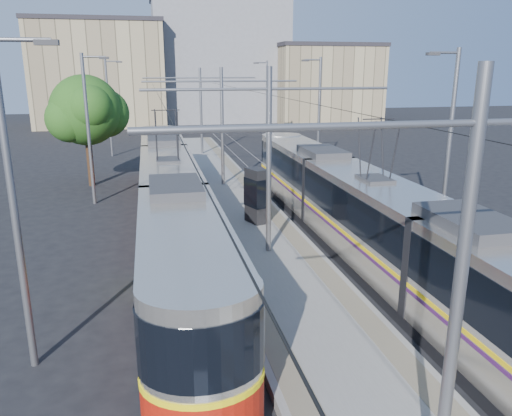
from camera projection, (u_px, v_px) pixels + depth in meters
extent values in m
plane|color=black|center=(344.00, 373.00, 12.22)|extent=(160.00, 160.00, 0.00)
cube|color=gray|center=(231.00, 198.00, 28.19)|extent=(4.00, 50.00, 0.30)
cube|color=gray|center=(206.00, 197.00, 27.86)|extent=(0.70, 50.00, 0.01)
cube|color=gray|center=(256.00, 194.00, 28.44)|extent=(0.70, 50.00, 0.01)
cube|color=gray|center=(154.00, 205.00, 27.35)|extent=(0.07, 70.00, 0.03)
cube|color=gray|center=(180.00, 203.00, 27.64)|extent=(0.07, 70.00, 0.03)
cube|color=gray|center=(280.00, 198.00, 28.81)|extent=(0.07, 70.00, 0.03)
cube|color=gray|center=(304.00, 197.00, 29.10)|extent=(0.07, 70.00, 0.03)
cube|color=black|center=(171.00, 228.00, 22.72)|extent=(2.30, 28.47, 0.40)
cube|color=beige|center=(169.00, 193.00, 22.28)|extent=(2.40, 26.87, 2.90)
cube|color=black|center=(169.00, 182.00, 22.15)|extent=(2.43, 26.87, 1.30)
cube|color=yellow|center=(170.00, 202.00, 22.39)|extent=(2.43, 26.87, 0.12)
cube|color=#A91609|center=(170.00, 212.00, 22.52)|extent=(2.42, 26.87, 1.10)
cube|color=#2D2D30|center=(168.00, 158.00, 21.85)|extent=(1.68, 3.00, 0.30)
cube|color=black|center=(370.00, 260.00, 18.97)|extent=(2.30, 27.86, 0.40)
cube|color=beige|center=(372.00, 218.00, 18.53)|extent=(2.40, 26.26, 2.90)
cube|color=black|center=(373.00, 205.00, 18.39)|extent=(2.43, 26.26, 1.30)
cube|color=yellow|center=(372.00, 228.00, 18.63)|extent=(2.43, 26.26, 0.12)
cube|color=#40164E|center=(371.00, 232.00, 18.67)|extent=(2.43, 26.26, 0.10)
cube|color=#2D2D30|center=(375.00, 176.00, 18.10)|extent=(1.68, 3.00, 0.30)
cylinder|color=slate|center=(457.00, 305.00, 7.44)|extent=(0.20, 0.20, 7.00)
cylinder|color=slate|center=(479.00, 123.00, 6.71)|extent=(9.20, 0.10, 0.10)
cylinder|color=slate|center=(269.00, 163.00, 18.73)|extent=(0.20, 0.20, 7.00)
cylinder|color=slate|center=(269.00, 89.00, 18.01)|extent=(9.20, 0.10, 0.10)
cylinder|color=slate|center=(222.00, 127.00, 30.03)|extent=(0.20, 0.20, 7.00)
cylinder|color=slate|center=(221.00, 81.00, 29.31)|extent=(9.20, 0.10, 0.10)
cylinder|color=slate|center=(201.00, 111.00, 41.33)|extent=(0.20, 0.20, 7.00)
cylinder|color=slate|center=(200.00, 78.00, 40.61)|extent=(9.20, 0.10, 0.10)
cylinder|color=black|center=(162.00, 102.00, 26.01)|extent=(0.02, 70.00, 0.02)
cylinder|color=black|center=(294.00, 100.00, 27.47)|extent=(0.02, 70.00, 0.02)
cylinder|color=slate|center=(14.00, 213.00, 11.51)|extent=(0.18, 0.18, 8.00)
cube|color=#2D2D30|center=(47.00, 42.00, 10.73)|extent=(0.50, 0.22, 0.12)
cylinder|color=slate|center=(88.00, 131.00, 26.58)|extent=(0.18, 0.18, 8.00)
cube|color=#2D2D30|center=(104.00, 58.00, 25.79)|extent=(0.50, 0.22, 0.12)
cylinder|color=slate|center=(109.00, 109.00, 41.64)|extent=(0.18, 0.18, 8.00)
cube|color=#2D2D30|center=(119.00, 62.00, 40.86)|extent=(0.50, 0.22, 0.12)
cylinder|color=slate|center=(449.00, 151.00, 20.20)|extent=(0.18, 0.18, 8.00)
cube|color=#2D2D30|center=(433.00, 54.00, 18.97)|extent=(0.50, 0.22, 0.12)
cylinder|color=slate|center=(319.00, 116.00, 35.26)|extent=(0.18, 0.18, 8.00)
cube|color=#2D2D30|center=(305.00, 61.00, 34.03)|extent=(0.50, 0.22, 0.12)
cylinder|color=slate|center=(267.00, 102.00, 50.33)|extent=(0.18, 0.18, 8.00)
cube|color=#2D2D30|center=(256.00, 63.00, 49.10)|extent=(0.50, 0.22, 0.12)
cube|color=black|center=(257.00, 196.00, 22.97)|extent=(1.00, 1.26, 2.53)
cube|color=black|center=(257.00, 192.00, 22.92)|extent=(1.06, 1.32, 1.32)
cylinder|color=#382314|center=(90.00, 163.00, 31.55)|extent=(0.39, 0.39, 2.87)
sphere|color=#144213|center=(85.00, 110.00, 30.66)|extent=(4.30, 4.30, 4.30)
sphere|color=#144213|center=(105.00, 113.00, 31.62)|extent=(3.05, 3.05, 3.05)
cube|color=tan|center=(101.00, 76.00, 64.98)|extent=(16.00, 12.00, 12.72)
cube|color=#262328|center=(97.00, 22.00, 63.21)|extent=(16.32, 12.24, 0.50)
cube|color=gray|center=(218.00, 61.00, 71.48)|extent=(18.00, 14.00, 16.51)
cube|color=tan|center=(324.00, 85.00, 69.54)|extent=(14.00, 10.00, 10.04)
cube|color=#262328|center=(326.00, 45.00, 68.12)|extent=(14.28, 10.20, 0.50)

